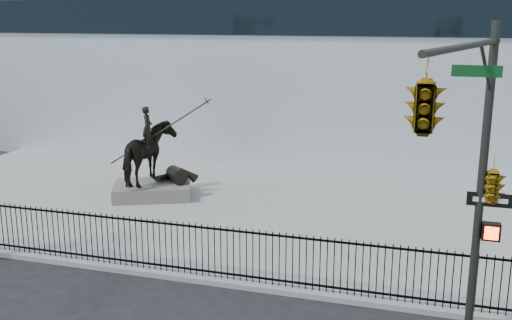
# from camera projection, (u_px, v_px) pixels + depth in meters

# --- Properties ---
(ground) EXTENTS (120.00, 120.00, 0.00)m
(ground) POSITION_uv_depth(u_px,v_px,m) (179.00, 300.00, 15.32)
(ground) COLOR black
(ground) RESTS_ON ground
(plaza) EXTENTS (30.00, 12.00, 0.15)m
(plaza) POSITION_uv_depth(u_px,v_px,m) (257.00, 213.00, 21.81)
(plaza) COLOR gray
(plaza) RESTS_ON ground
(building) EXTENTS (44.00, 14.00, 9.00)m
(building) POSITION_uv_depth(u_px,v_px,m) (325.00, 63.00, 32.85)
(building) COLOR silver
(building) RESTS_ON ground
(picket_fence) EXTENTS (22.10, 0.10, 1.50)m
(picket_fence) POSITION_uv_depth(u_px,v_px,m) (197.00, 249.00, 16.27)
(picket_fence) COLOR black
(picket_fence) RESTS_ON plaza
(statue_plinth) EXTENTS (3.48, 2.99, 0.55)m
(statue_plinth) POSITION_uv_depth(u_px,v_px,m) (153.00, 190.00, 23.41)
(statue_plinth) COLOR #56544E
(statue_plinth) RESTS_ON plaza
(equestrian_statue) EXTENTS (3.48, 2.91, 3.18)m
(equestrian_statue) POSITION_uv_depth(u_px,v_px,m) (153.00, 154.00, 23.07)
(equestrian_statue) COLOR black
(equestrian_statue) RESTS_ON statue_plinth
(traffic_signal_right) EXTENTS (2.17, 6.86, 7.00)m
(traffic_signal_right) POSITION_uv_depth(u_px,v_px,m) (463.00, 148.00, 10.49)
(traffic_signal_right) COLOR #252722
(traffic_signal_right) RESTS_ON ground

